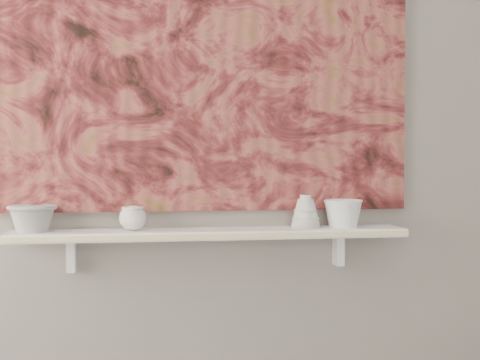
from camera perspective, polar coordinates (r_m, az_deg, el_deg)
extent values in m
plane|color=gray|center=(2.47, -2.77, 5.76)|extent=(3.60, 0.00, 3.60)
cube|color=white|center=(2.38, -2.52, -4.59)|extent=(1.40, 0.18, 0.03)
cube|color=beige|center=(2.29, -2.27, -4.84)|extent=(1.40, 0.01, 0.02)
cube|color=white|center=(2.45, -14.21, -6.22)|extent=(0.03, 0.06, 0.12)
cube|color=white|center=(2.55, 8.39, -5.87)|extent=(0.03, 0.06, 0.12)
cube|color=maroon|center=(2.47, -2.74, 10.18)|extent=(1.50, 0.02, 1.10)
cube|color=black|center=(2.52, 7.54, 2.97)|extent=(0.09, 0.00, 0.08)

